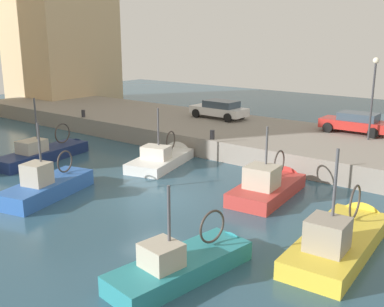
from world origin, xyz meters
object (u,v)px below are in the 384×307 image
Objects in this scene: fishing_boat_white at (164,162)px; quay_streetlamp at (374,85)px; fishing_boat_teal at (189,270)px; parked_car_white at (219,109)px; fishing_boat_navy at (47,157)px; mooring_bollard_mid at (83,114)px; fishing_boat_yellow at (341,245)px; fishing_boat_red at (270,191)px; parked_car_red at (355,122)px; fishing_boat_blue at (52,192)px; mooring_bollard_south at (212,135)px.

fishing_boat_white is 12.94m from quay_streetlamp.
fishing_boat_teal is 1.35× the size of parked_car_white.
fishing_boat_navy is at bearing 161.62° from parked_car_white.
fishing_boat_navy reaches higher than mooring_bollard_mid.
fishing_boat_yellow is 23.65m from mooring_bollard_mid.
mooring_bollard_mid is (6.88, 22.59, 1.35)m from fishing_boat_yellow.
quay_streetlamp is (8.28, -8.95, 4.36)m from fishing_boat_white.
fishing_boat_red is 0.81× the size of fishing_boat_navy.
fishing_boat_red is 13.55m from parked_car_white.
mooring_bollard_mid is at bearing 59.21° from fishing_boat_teal.
fishing_boat_white is 1.22× the size of quay_streetlamp.
fishing_boat_white is 12.44m from parked_car_red.
fishing_boat_yellow reaches higher than fishing_boat_white.
mooring_bollard_mid is (11.57, 19.42, 1.38)m from fishing_boat_teal.
fishing_boat_yellow is 14.70m from parked_car_red.
parked_car_red is (16.86, -8.33, 1.76)m from fishing_boat_blue.
fishing_boat_navy is 10.05m from mooring_bollard_south.
mooring_bollard_mid is 0.11× the size of quay_streetlamp.
fishing_boat_navy is (-2.80, 13.61, -0.04)m from fishing_boat_red.
parked_car_white is 7.95× the size of mooring_bollard_south.
fishing_boat_yellow is at bearing -165.82° from quay_streetlamp.
fishing_boat_red is 5.80m from fishing_boat_yellow.
parked_car_red is (18.59, 1.29, 1.79)m from fishing_boat_teal.
fishing_boat_yellow reaches higher than fishing_boat_teal.
fishing_boat_yellow is (-3.41, -4.70, -0.03)m from fishing_boat_red.
parked_car_red is 0.86× the size of quay_streetlamp.
fishing_boat_teal is 1.00× the size of fishing_boat_white.
fishing_boat_teal is at bearing -147.79° from parked_car_white.
fishing_boat_blue is 10.61× the size of mooring_bollard_mid.
parked_car_red reaches higher than mooring_bollard_mid.
fishing_boat_white reaches higher than mooring_bollard_mid.
fishing_boat_blue is 0.85× the size of fishing_boat_yellow.
parked_car_white is 1.05× the size of parked_car_red.
fishing_boat_red reaches higher than parked_car_red.
quay_streetlamp is (5.65, -7.42, 2.98)m from mooring_bollard_south.
fishing_boat_blue is at bearing 153.70° from parked_car_red.
fishing_boat_yellow is at bearing -162.21° from parked_car_red.
fishing_boat_yellow is 1.42× the size of quay_streetlamp.
parked_car_white is (12.27, -4.08, 1.78)m from fishing_boat_navy.
fishing_boat_navy is at bearing 88.11° from fishing_boat_yellow.
fishing_boat_yellow is at bearing -106.95° from mooring_bollard_mid.
quay_streetlamp is at bearing -31.85° from fishing_boat_blue.
fishing_boat_navy is (3.56, 5.52, -0.01)m from fishing_boat_blue.
fishing_boat_red is 1.18× the size of quay_streetlamp.
fishing_boat_teal is 22.65m from mooring_bollard_mid.
mooring_bollard_south is (-5.99, -3.65, -0.42)m from parked_car_white.
fishing_boat_white is (0.85, 7.41, -0.05)m from fishing_boat_red.
parked_car_red is at bearing -41.14° from mooring_bollard_south.
parked_car_white is (12.88, 14.24, 1.77)m from fishing_boat_yellow.
quay_streetlamp is at bearing -51.78° from fishing_boat_navy.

